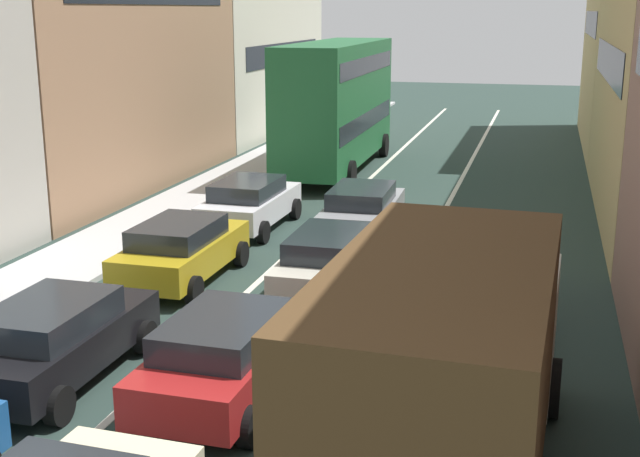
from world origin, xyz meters
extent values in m
cube|color=#B9B9B9|center=(-6.70, 20.00, 0.07)|extent=(2.60, 64.00, 0.14)
cube|color=silver|center=(-1.70, 20.00, 0.01)|extent=(0.16, 60.00, 0.01)
cube|color=silver|center=(1.70, 20.00, 0.01)|extent=(0.16, 60.00, 0.01)
cube|color=#9E7556|center=(-12.00, 22.00, 6.36)|extent=(7.00, 14.57, 12.72)
cube|color=beige|center=(-12.00, 36.67, 3.72)|extent=(7.00, 14.57, 7.45)
cube|color=black|center=(-8.48, 36.67, 4.10)|extent=(0.02, 11.73, 1.10)
cube|color=black|center=(6.38, 36.67, 5.66)|extent=(0.02, 11.73, 1.10)
cube|color=black|center=(6.38, 22.00, 4.73)|extent=(0.02, 11.73, 1.10)
cube|color=#B7B29E|center=(3.81, 7.40, 1.43)|extent=(2.50, 2.50, 1.90)
cube|color=black|center=(3.86, 8.61, 1.81)|extent=(2.02, 0.11, 0.70)
cube|color=#51381E|center=(3.66, 3.65, 2.18)|extent=(2.62, 5.53, 2.80)
cube|color=white|center=(2.45, 3.70, 2.46)|extent=(0.21, 4.48, 0.90)
cylinder|color=black|center=(2.62, 7.53, 0.48)|extent=(0.34, 0.97, 0.96)
cylinder|color=black|center=(5.02, 7.44, 0.48)|extent=(0.34, 0.97, 0.96)
cube|color=#A51E1E|center=(-0.17, 6.75, 0.67)|extent=(1.89, 4.34, 0.70)
cube|color=#1E2328|center=(-0.17, 6.55, 1.23)|extent=(1.63, 2.44, 0.52)
cylinder|color=black|center=(-1.06, 8.23, 0.32)|extent=(0.23, 0.64, 0.64)
cylinder|color=black|center=(0.78, 8.20, 0.32)|extent=(0.23, 0.64, 0.64)
cylinder|color=black|center=(-1.12, 5.31, 0.32)|extent=(0.23, 0.64, 0.64)
cylinder|color=black|center=(0.72, 5.27, 0.32)|extent=(0.23, 0.64, 0.64)
cube|color=black|center=(-3.27, 6.60, 0.67)|extent=(1.82, 4.31, 0.70)
cube|color=#1E2328|center=(-3.27, 6.40, 1.23)|extent=(1.60, 2.42, 0.52)
cylinder|color=black|center=(-4.19, 8.07, 0.32)|extent=(0.22, 0.64, 0.64)
cylinder|color=black|center=(-2.35, 8.06, 0.32)|extent=(0.22, 0.64, 0.64)
cylinder|color=black|center=(-2.36, 5.14, 0.32)|extent=(0.22, 0.64, 0.64)
cube|color=beige|center=(0.20, 12.31, 0.67)|extent=(1.83, 4.31, 0.70)
cube|color=#1E2328|center=(0.20, 12.11, 1.23)|extent=(1.60, 2.42, 0.52)
cylinder|color=black|center=(-0.74, 13.77, 0.32)|extent=(0.22, 0.64, 0.64)
cylinder|color=black|center=(1.10, 13.78, 0.32)|extent=(0.22, 0.64, 0.64)
cylinder|color=black|center=(-0.71, 10.84, 0.32)|extent=(0.22, 0.64, 0.64)
cylinder|color=black|center=(1.13, 10.86, 0.32)|extent=(0.22, 0.64, 0.64)
cube|color=#B29319|center=(-3.47, 12.32, 0.67)|extent=(1.83, 4.31, 0.70)
cube|color=#1E2328|center=(-3.47, 12.12, 1.23)|extent=(1.60, 2.42, 0.52)
cylinder|color=black|center=(-4.38, 13.78, 0.32)|extent=(0.22, 0.64, 0.64)
cylinder|color=black|center=(-2.54, 13.77, 0.32)|extent=(0.22, 0.64, 0.64)
cylinder|color=black|center=(-4.40, 10.86, 0.32)|extent=(0.22, 0.64, 0.64)
cylinder|color=black|center=(-2.56, 10.85, 0.32)|extent=(0.22, 0.64, 0.64)
cube|color=gray|center=(-0.18, 17.33, 0.67)|extent=(1.91, 4.35, 0.70)
cube|color=#1E2328|center=(-0.18, 17.13, 1.23)|extent=(1.65, 2.45, 0.52)
cylinder|color=black|center=(-1.14, 18.77, 0.32)|extent=(0.24, 0.65, 0.64)
cylinder|color=black|center=(0.70, 18.82, 0.32)|extent=(0.24, 0.65, 0.64)
cylinder|color=black|center=(-1.06, 15.85, 0.32)|extent=(0.24, 0.65, 0.64)
cylinder|color=black|center=(0.78, 15.89, 0.32)|extent=(0.24, 0.65, 0.64)
cube|color=silver|center=(-3.58, 17.41, 0.67)|extent=(1.88, 4.33, 0.70)
cube|color=#1E2328|center=(-3.59, 17.21, 1.23)|extent=(1.63, 2.44, 0.52)
cylinder|color=black|center=(-4.47, 18.89, 0.32)|extent=(0.23, 0.64, 0.64)
cylinder|color=black|center=(-2.63, 18.86, 0.32)|extent=(0.23, 0.64, 0.64)
cylinder|color=black|center=(-4.53, 15.97, 0.32)|extent=(0.23, 0.64, 0.64)
cylinder|color=black|center=(-2.69, 15.93, 0.32)|extent=(0.23, 0.64, 0.64)
cube|color=#759EB7|center=(3.26, 11.54, 0.67)|extent=(2.02, 4.39, 0.70)
cube|color=#1E2328|center=(3.27, 11.34, 1.23)|extent=(1.71, 2.49, 0.52)
cylinder|color=black|center=(2.26, 12.96, 0.32)|extent=(0.25, 0.65, 0.64)
cylinder|color=black|center=(4.10, 13.05, 0.32)|extent=(0.25, 0.65, 0.64)
cylinder|color=black|center=(2.41, 10.04, 0.32)|extent=(0.25, 0.65, 0.64)
cylinder|color=black|center=(4.25, 10.13, 0.32)|extent=(0.25, 0.65, 0.64)
cube|color=#1E6033|center=(-3.36, 27.06, 1.70)|extent=(2.62, 10.53, 2.40)
cube|color=black|center=(-3.36, 27.06, 2.06)|extent=(2.64, 9.90, 0.70)
cube|color=#1E6033|center=(-3.36, 27.06, 3.98)|extent=(2.62, 10.53, 2.16)
cube|color=black|center=(-3.36, 27.06, 4.22)|extent=(2.64, 9.90, 0.64)
cylinder|color=black|center=(-4.65, 30.82, 0.50)|extent=(0.31, 1.00, 1.00)
cylinder|color=black|center=(-2.15, 30.85, 0.50)|extent=(0.31, 1.00, 1.00)
cylinder|color=black|center=(-4.57, 23.89, 0.50)|extent=(0.31, 1.00, 1.00)
cylinder|color=black|center=(-2.07, 23.92, 0.50)|extent=(0.31, 1.00, 1.00)
camera|label=1|loc=(4.66, -5.33, 6.29)|focal=47.19mm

